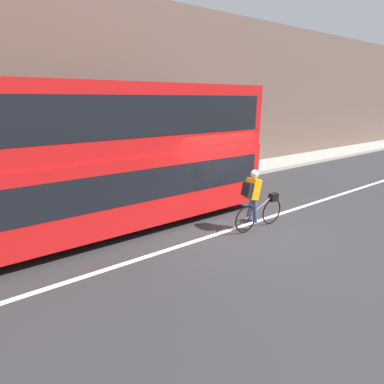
# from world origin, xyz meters

# --- Properties ---
(ground_plane) EXTENTS (80.00, 80.00, 0.00)m
(ground_plane) POSITION_xyz_m (0.00, 0.00, 0.00)
(ground_plane) COLOR #2D2D30
(road_center_line) EXTENTS (50.00, 0.14, 0.01)m
(road_center_line) POSITION_xyz_m (0.00, 0.05, 0.00)
(road_center_line) COLOR silver
(road_center_line) RESTS_ON ground_plane
(sidewalk_curb) EXTENTS (60.00, 1.98, 0.16)m
(sidewalk_curb) POSITION_xyz_m (0.00, 4.94, 0.08)
(sidewalk_curb) COLOR #A8A399
(sidewalk_curb) RESTS_ON ground_plane
(building_facade) EXTENTS (60.00, 0.30, 7.14)m
(building_facade) POSITION_xyz_m (0.00, 6.08, 3.57)
(building_facade) COLOR brown
(building_facade) RESTS_ON ground_plane
(bus) EXTENTS (10.79, 2.62, 3.83)m
(bus) POSITION_xyz_m (-3.88, 2.17, 2.11)
(bus) COLOR black
(bus) RESTS_ON ground_plane
(cyclist_on_bike) EXTENTS (1.78, 0.32, 1.70)m
(cyclist_on_bike) POSITION_xyz_m (0.21, -0.29, 0.91)
(cyclist_on_bike) COLOR black
(cyclist_on_bike) RESTS_ON ground_plane
(street_sign_post) EXTENTS (0.36, 0.09, 2.28)m
(street_sign_post) POSITION_xyz_m (5.31, 4.84, 1.44)
(street_sign_post) COLOR #59595B
(street_sign_post) RESTS_ON sidewalk_curb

